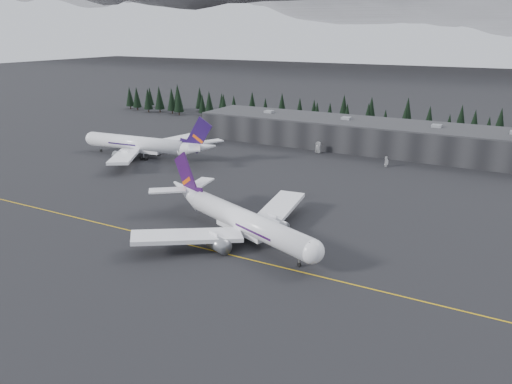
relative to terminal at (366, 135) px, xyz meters
The scene contains 9 objects.
ground 125.16m from the terminal, 90.00° to the right, with size 1400.00×1400.00×0.00m, color black.
taxiline 127.16m from the terminal, 90.00° to the right, with size 400.00×0.40×0.02m, color gold.
terminal is the anchor object (origin of this frame).
treeline 37.02m from the terminal, 90.00° to the left, with size 360.00×20.00×15.00m, color black.
mountain_ridge 875.02m from the terminal, 90.00° to the left, with size 4400.00×900.00×420.00m, color white, non-canonical shape.
jet_main 116.00m from the terminal, 89.97° to the right, with size 59.75×53.24×18.25m.
jet_parked 98.17m from the terminal, 141.56° to the right, with size 65.82×60.56×19.35m.
gse_vehicle_a 25.19m from the terminal, 129.61° to the right, with size 2.40×5.20×1.45m, color silver.
gse_vehicle_b 32.59m from the terminal, 58.52° to the right, with size 1.72×4.26×1.45m, color silver.
Camera 1 is at (63.32, -95.73, 52.10)m, focal length 35.00 mm.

